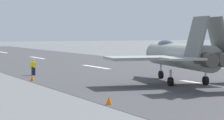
{
  "coord_description": "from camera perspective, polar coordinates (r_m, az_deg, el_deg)",
  "views": [
    {
      "loc": [
        -31.61,
        25.41,
        4.48
      ],
      "look_at": [
        3.5,
        7.95,
        2.2
      ],
      "focal_mm": 76.09,
      "sensor_mm": 36.0,
      "label": 1
    }
  ],
  "objects": [
    {
      "name": "crew_person",
      "position": [
        50.14,
        -9.43,
        -0.87
      ],
      "size": [
        0.56,
        0.5,
        1.7
      ],
      "color": "#1E2338",
      "rests_on": "ground"
    },
    {
      "name": "ground_plane",
      "position": [
        40.8,
        12.29,
        -3.05
      ],
      "size": [
        400.0,
        400.0,
        0.0
      ],
      "primitive_type": "plane",
      "color": "slate"
    },
    {
      "name": "marker_cone_near",
      "position": [
        29.37,
        -0.37,
        -4.9
      ],
      "size": [
        0.44,
        0.44,
        0.55
      ],
      "primitive_type": "cone",
      "color": "orange",
      "rests_on": "ground"
    },
    {
      "name": "marker_cone_mid",
      "position": [
        44.32,
        -9.58,
        -2.16
      ],
      "size": [
        0.44,
        0.44,
        0.55
      ],
      "primitive_type": "cone",
      "color": "orange",
      "rests_on": "ground"
    },
    {
      "name": "fighter_jet",
      "position": [
        42.04,
        8.1,
        0.61
      ],
      "size": [
        16.72,
        13.96,
        5.71
      ],
      "color": "#939C95",
      "rests_on": "ground"
    },
    {
      "name": "runway_strip",
      "position": [
        40.78,
        12.31,
        -3.04
      ],
      "size": [
        240.0,
        26.0,
        0.02
      ],
      "color": "#454346",
      "rests_on": "ground"
    }
  ]
}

